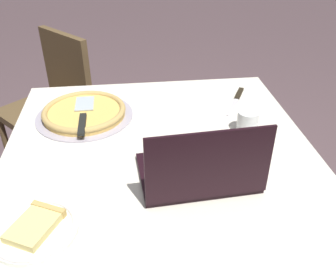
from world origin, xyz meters
name	(u,v)px	position (x,y,z in m)	size (l,w,h in m)	color
dining_table	(160,164)	(0.00, 0.00, 0.65)	(1.05, 1.03, 0.72)	beige
laptop	(200,170)	(0.19, 0.10, 0.76)	(0.26, 0.35, 0.23)	black
pizza_plate	(35,229)	(0.33, -0.34, 0.73)	(0.21, 0.21, 0.04)	white
pizza_tray	(84,112)	(-0.24, -0.26, 0.74)	(0.37, 0.37, 0.04)	#A19BA7
table_knife	(237,99)	(-0.31, 0.35, 0.72)	(0.23, 0.13, 0.01)	silver
drink_cup	(247,122)	(-0.07, 0.32, 0.76)	(0.07, 0.07, 0.08)	silver
chair_far	(54,100)	(-0.86, -0.50, 0.49)	(0.56, 0.56, 0.84)	brown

